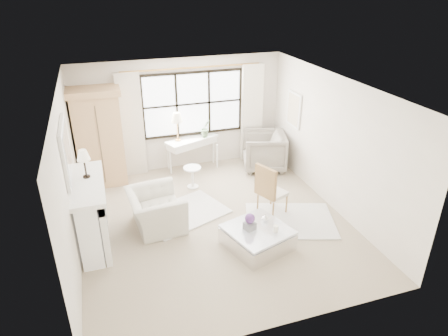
{
  "coord_description": "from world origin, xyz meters",
  "views": [
    {
      "loc": [
        -1.88,
        -6.33,
        4.38
      ],
      "look_at": [
        0.26,
        0.2,
        1.05
      ],
      "focal_mm": 32.0,
      "sensor_mm": 36.0,
      "label": 1
    }
  ],
  "objects_px": {
    "armoire": "(99,137)",
    "console_table": "(192,153)",
    "club_armchair": "(156,210)",
    "coffee_table": "(257,238)"
  },
  "relations": [
    {
      "from": "club_armchair",
      "to": "coffee_table",
      "type": "relative_size",
      "value": 0.89
    },
    {
      "from": "club_armchair",
      "to": "armoire",
      "type": "bearing_deg",
      "value": 16.65
    },
    {
      "from": "console_table",
      "to": "coffee_table",
      "type": "relative_size",
      "value": 1.09
    },
    {
      "from": "armoire",
      "to": "coffee_table",
      "type": "distance_m",
      "value": 4.27
    },
    {
      "from": "armoire",
      "to": "club_armchair",
      "type": "relative_size",
      "value": 2.01
    },
    {
      "from": "coffee_table",
      "to": "club_armchair",
      "type": "bearing_deg",
      "value": 125.49
    },
    {
      "from": "armoire",
      "to": "console_table",
      "type": "height_order",
      "value": "armoire"
    },
    {
      "from": "coffee_table",
      "to": "armoire",
      "type": "bearing_deg",
      "value": 108.25
    },
    {
      "from": "armoire",
      "to": "console_table",
      "type": "relative_size",
      "value": 1.63
    },
    {
      "from": "console_table",
      "to": "club_armchair",
      "type": "bearing_deg",
      "value": -140.89
    }
  ]
}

